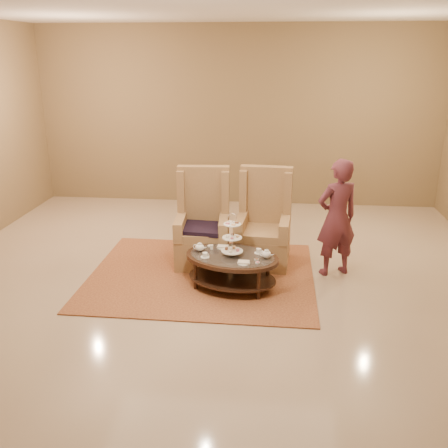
# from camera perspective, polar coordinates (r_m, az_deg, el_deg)

# --- Properties ---
(ground) EXTENTS (8.00, 8.00, 0.00)m
(ground) POSITION_cam_1_polar(r_m,az_deg,el_deg) (6.73, -1.13, -7.09)
(ground) COLOR tan
(ground) RESTS_ON ground
(ceiling) EXTENTS (8.00, 8.00, 0.02)m
(ceiling) POSITION_cam_1_polar(r_m,az_deg,el_deg) (6.73, -1.13, -7.09)
(ceiling) COLOR silver
(ceiling) RESTS_ON ground
(wall_back) EXTENTS (8.00, 0.04, 3.50)m
(wall_back) POSITION_cam_1_polar(r_m,az_deg,el_deg) (10.10, 1.56, 12.13)
(wall_back) COLOR olive
(wall_back) RESTS_ON ground
(rug) EXTENTS (3.12, 2.60, 0.02)m
(rug) POSITION_cam_1_polar(r_m,az_deg,el_deg) (7.03, -2.56, -5.83)
(rug) COLOR #A86A3B
(rug) RESTS_ON ground
(tea_table) EXTENTS (1.41, 1.13, 1.04)m
(tea_table) POSITION_cam_1_polar(r_m,az_deg,el_deg) (6.54, 0.92, -4.28)
(tea_table) COLOR black
(tea_table) RESTS_ON ground
(armchair_left) EXTENTS (0.80, 0.83, 1.40)m
(armchair_left) POSITION_cam_1_polar(r_m,az_deg,el_deg) (7.33, -2.42, -0.84)
(armchair_left) COLOR #9D7549
(armchair_left) RESTS_ON ground
(armchair_right) EXTENTS (0.81, 0.84, 1.40)m
(armchair_right) POSITION_cam_1_polar(r_m,az_deg,el_deg) (7.34, 4.55, -0.89)
(armchair_right) COLOR #9D7549
(armchair_right) RESTS_ON ground
(person) EXTENTS (0.71, 0.60, 1.65)m
(person) POSITION_cam_1_polar(r_m,az_deg,el_deg) (6.98, 12.77, 0.68)
(person) COLOR #5C2733
(person) RESTS_ON ground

